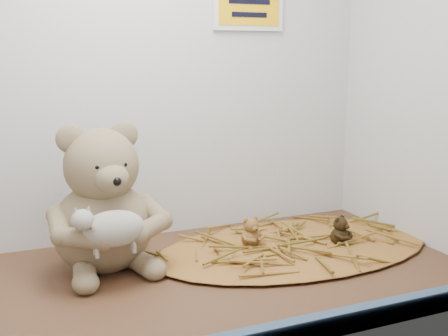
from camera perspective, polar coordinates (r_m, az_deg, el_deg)
name	(u,v)px	position (r cm, az deg, el deg)	size (l,w,h in cm)	color
alcove_shell	(152,42)	(109.44, -7.35, 12.55)	(120.40, 60.20, 90.40)	#442817
straw_bed	(295,247)	(127.40, 7.24, -7.92)	(65.44, 38.00, 1.27)	brown
main_teddy	(102,197)	(114.24, -12.32, -2.92)	(24.01, 25.35, 29.78)	#8F8258
toy_lamb	(114,229)	(105.08, -11.11, -6.07)	(14.84, 9.06, 9.59)	#B9B6A6
mini_teddy_tan	(251,231)	(124.62, 2.76, -6.36)	(5.37, 5.67, 6.66)	brown
mini_teddy_brown	(340,229)	(128.44, 11.67, -6.08)	(5.25, 5.54, 6.51)	black
wall_sign	(248,2)	(139.78, 2.50, 16.51)	(16.00, 1.20, 11.00)	#E0A10B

